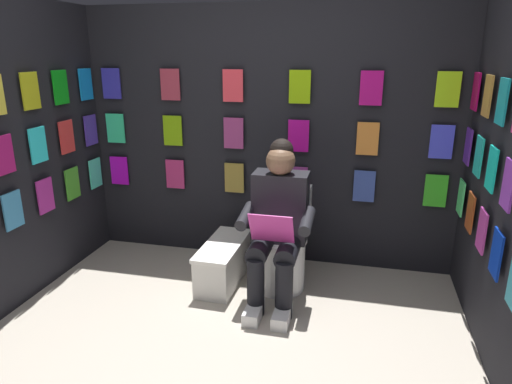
# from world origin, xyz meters

# --- Properties ---
(ground_plane) EXTENTS (30.00, 30.00, 0.00)m
(ground_plane) POSITION_xyz_m (0.00, 0.00, 0.00)
(ground_plane) COLOR #B2A899
(display_wall_back) EXTENTS (3.25, 0.14, 2.15)m
(display_wall_back) POSITION_xyz_m (0.00, -1.76, 1.08)
(display_wall_back) COLOR black
(display_wall_back) RESTS_ON ground
(display_wall_left) EXTENTS (0.14, 1.71, 2.15)m
(display_wall_left) POSITION_xyz_m (-1.62, -0.85, 1.08)
(display_wall_left) COLOR black
(display_wall_left) RESTS_ON ground
(display_wall_right) EXTENTS (0.14, 1.71, 2.15)m
(display_wall_right) POSITION_xyz_m (1.62, -0.85, 1.08)
(display_wall_right) COLOR black
(display_wall_right) RESTS_ON ground
(toilet) EXTENTS (0.41, 0.55, 0.77)m
(toilet) POSITION_xyz_m (-0.23, -1.25, 0.33)
(toilet) COLOR white
(toilet) RESTS_ON ground
(person_reading) EXTENTS (0.52, 0.68, 1.19)m
(person_reading) POSITION_xyz_m (-0.23, -1.03, 0.60)
(person_reading) COLOR black
(person_reading) RESTS_ON ground
(comic_longbox_near) EXTENTS (0.30, 0.71, 0.33)m
(comic_longbox_near) POSITION_xyz_m (0.23, -1.17, 0.17)
(comic_longbox_near) COLOR white
(comic_longbox_near) RESTS_ON ground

